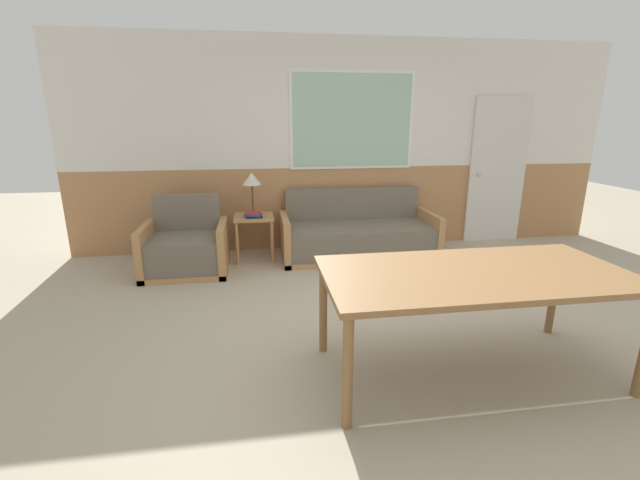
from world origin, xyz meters
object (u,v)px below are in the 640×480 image
dining_table (475,280)px  couch (358,237)px  armchair (186,250)px  table_lamp (252,181)px  side_table (254,224)px

dining_table → couch: bearing=92.8°
armchair → dining_table: armchair is taller
couch → table_lamp: size_ratio=3.72×
table_lamp → side_table: bearing=-86.3°
armchair → table_lamp: bearing=26.4°
table_lamp → armchair: bearing=-150.6°
couch → side_table: couch is taller
armchair → side_table: bearing=21.4°
table_lamp → dining_table: (1.45, -2.84, -0.29)m
armchair → dining_table: (2.22, -2.40, 0.42)m
armchair → dining_table: bearing=-50.2°
table_lamp → dining_table: size_ratio=0.26×
couch → armchair: 2.11m
side_table → dining_table: bearing=-62.4°
armchair → side_table: size_ratio=1.69×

